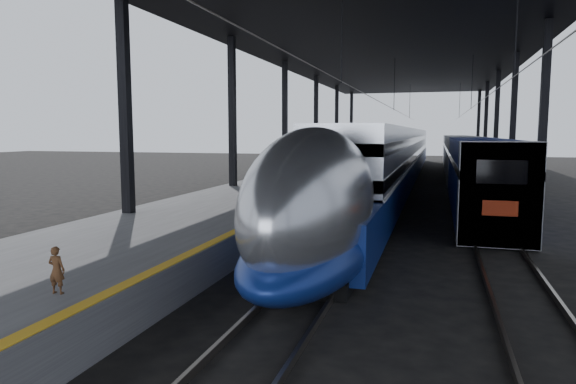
% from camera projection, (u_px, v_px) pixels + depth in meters
% --- Properties ---
extents(ground, '(160.00, 160.00, 0.00)m').
position_uv_depth(ground, '(220.00, 294.00, 12.47)').
color(ground, black).
rests_on(ground, ground).
extents(platform, '(6.00, 80.00, 1.00)m').
position_uv_depth(platform, '(297.00, 187.00, 32.46)').
color(platform, '#4C4C4F').
rests_on(platform, ground).
extents(yellow_strip, '(0.30, 80.00, 0.01)m').
position_uv_depth(yellow_strip, '(341.00, 180.00, 31.62)').
color(yellow_strip, gold).
rests_on(yellow_strip, platform).
extents(rails, '(6.52, 80.00, 0.16)m').
position_uv_depth(rails, '(428.00, 198.00, 30.29)').
color(rails, slate).
rests_on(rails, ground).
extents(canopy, '(18.00, 75.00, 9.47)m').
position_uv_depth(canopy, '(387.00, 43.00, 29.97)').
color(canopy, black).
rests_on(canopy, ground).
extents(tgv_train, '(2.93, 65.20, 4.19)m').
position_uv_depth(tgv_train, '(397.00, 158.00, 39.31)').
color(tgv_train, '#AEB0B6').
rests_on(tgv_train, ground).
extents(second_train, '(2.63, 56.05, 3.62)m').
position_uv_depth(second_train, '(463.00, 158.00, 42.85)').
color(second_train, navy).
rests_on(second_train, ground).
extents(child, '(0.33, 0.23, 0.87)m').
position_uv_depth(child, '(57.00, 270.00, 9.25)').
color(child, '#4A2D18').
rests_on(child, platform).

